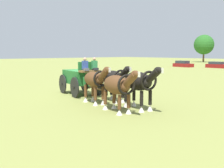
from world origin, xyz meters
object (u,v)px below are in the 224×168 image
at_px(show_wagon, 81,78).
at_px(draft_horse_rear_near, 114,79).
at_px(draft_horse_rear_off, 95,81).
at_px(parked_vehicle_b, 217,65).
at_px(parked_vehicle_a, 183,64).
at_px(draft_horse_lead_near, 139,82).
at_px(draft_horse_lead_off, 118,86).

height_order(show_wagon, draft_horse_rear_near, show_wagon).
xyz_separation_m(draft_horse_rear_off, parked_vehicle_b, (-14.03, 40.21, -0.85)).
bearing_deg(parked_vehicle_a, draft_horse_lead_near, -58.17).
height_order(draft_horse_rear_near, parked_vehicle_b, draft_horse_rear_near).
distance_m(draft_horse_rear_near, draft_horse_rear_off, 1.30).
height_order(show_wagon, draft_horse_lead_near, show_wagon).
xyz_separation_m(draft_horse_rear_near, draft_horse_lead_off, (2.31, -1.77, -0.04)).
bearing_deg(show_wagon, parked_vehicle_b, 105.23).
distance_m(show_wagon, parked_vehicle_b, 40.31).
xyz_separation_m(draft_horse_lead_near, parked_vehicle_b, (-16.81, 39.42, -0.93)).
distance_m(draft_horse_rear_near, draft_horse_lead_off, 2.91).
relative_size(draft_horse_lead_near, parked_vehicle_a, 0.72).
relative_size(show_wagon, parked_vehicle_a, 1.39).
xyz_separation_m(show_wagon, draft_horse_rear_near, (3.68, -0.04, 0.15)).
xyz_separation_m(draft_horse_rear_near, parked_vehicle_b, (-14.27, 38.93, -0.85)).
bearing_deg(parked_vehicle_b, parked_vehicle_a, -161.89).
bearing_deg(parked_vehicle_b, show_wagon, -74.77).
distance_m(draft_horse_rear_off, parked_vehicle_a, 43.25).
bearing_deg(draft_horse_rear_near, show_wagon, 179.32).
height_order(parked_vehicle_a, parked_vehicle_b, parked_vehicle_a).
bearing_deg(draft_horse_lead_near, draft_horse_rear_off, -164.15).
relative_size(draft_horse_rear_near, draft_horse_rear_off, 1.01).
bearing_deg(parked_vehicle_a, draft_horse_rear_off, -61.85).
relative_size(show_wagon, draft_horse_rear_off, 2.02).
xyz_separation_m(parked_vehicle_a, parked_vehicle_b, (6.37, 2.08, -0.03)).
height_order(draft_horse_lead_near, draft_horse_lead_off, draft_horse_lead_near).
height_order(draft_horse_rear_off, draft_horse_lead_off, draft_horse_rear_off).
distance_m(draft_horse_rear_near, parked_vehicle_a, 42.24).
bearing_deg(show_wagon, draft_horse_lead_off, -16.83).
bearing_deg(show_wagon, draft_horse_lead_near, -4.89).
bearing_deg(draft_horse_lead_off, parked_vehicle_b, 112.16).
xyz_separation_m(draft_horse_lead_near, parked_vehicle_a, (-23.18, 37.34, -0.89)).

